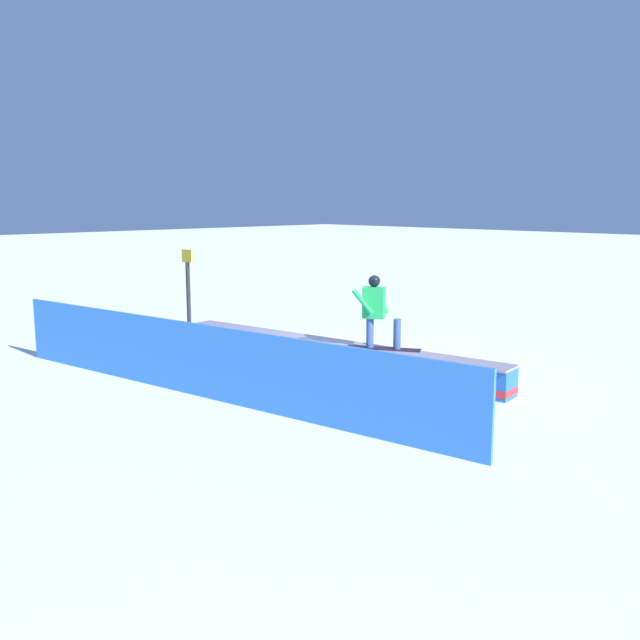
% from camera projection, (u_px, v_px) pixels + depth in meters
% --- Properties ---
extents(ground_plane, '(120.00, 120.00, 0.00)m').
position_uv_depth(ground_plane, '(332.00, 368.00, 14.07)').
color(ground_plane, white).
extents(grind_box, '(7.47, 1.62, 0.54)m').
position_uv_depth(grind_box, '(332.00, 356.00, 14.03)').
color(grind_box, blue).
rests_on(grind_box, ground_plane).
extents(snowboarder, '(1.36, 0.93, 1.38)m').
position_uv_depth(snowboarder, '(376.00, 309.00, 13.18)').
color(snowboarder, black).
rests_on(snowboarder, grind_box).
extents(safety_fence, '(10.16, 1.50, 1.25)m').
position_uv_depth(safety_fence, '(206.00, 362.00, 11.87)').
color(safety_fence, '#327ADE').
rests_on(safety_fence, ground_plane).
extents(trail_marker, '(0.40, 0.10, 2.14)m').
position_uv_depth(trail_marker, '(188.00, 291.00, 16.94)').
color(trail_marker, '#262628').
rests_on(trail_marker, ground_plane).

